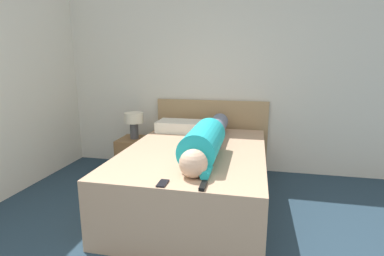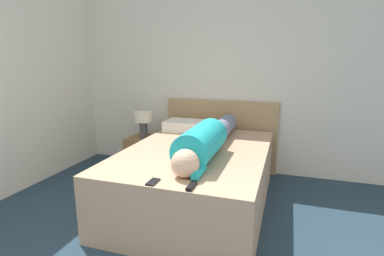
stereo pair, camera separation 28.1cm
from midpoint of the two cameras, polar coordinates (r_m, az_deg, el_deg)
name	(u,v)px [view 2 (the right image)]	position (r m, az deg, el deg)	size (l,w,h in m)	color
wall_back	(227,73)	(4.02, 8.76, 10.25)	(5.35, 0.06, 2.60)	silver
bed	(196,177)	(3.11, 3.48, -9.31)	(1.38, 1.98, 0.59)	tan
headboard	(220,135)	(4.08, 7.39, -1.43)	(1.50, 0.04, 0.95)	tan
nightstand	(144,154)	(4.06, -7.10, -4.97)	(0.39, 0.42, 0.47)	brown
table_lamp	(143,120)	(3.94, -7.29, 1.54)	(0.24, 0.24, 0.34)	#4C4C51
person_lying	(208,139)	(2.87, 5.80, -2.19)	(0.31, 1.78, 0.31)	#DBB293
pillow_near_headboard	(190,126)	(3.76, 1.71, 0.35)	(0.61, 0.35, 0.13)	silver
tv_remote	(192,186)	(2.13, 3.78, -11.01)	(0.04, 0.15, 0.02)	black
cell_phone	(153,182)	(2.21, -3.81, -10.28)	(0.06, 0.13, 0.01)	black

